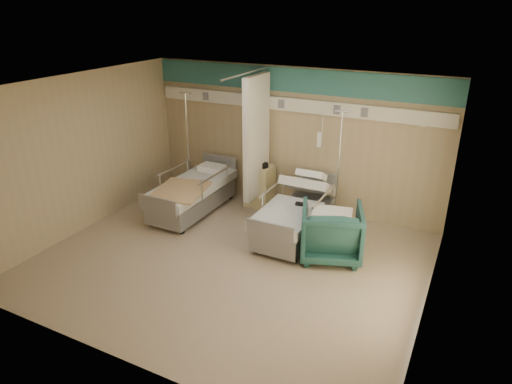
% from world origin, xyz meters
% --- Properties ---
extents(ground, '(6.00, 5.00, 0.00)m').
position_xyz_m(ground, '(0.00, 0.00, 0.00)').
color(ground, gray).
rests_on(ground, ground).
extents(room_walls, '(6.04, 5.04, 2.82)m').
position_xyz_m(room_walls, '(-0.03, 0.25, 1.86)').
color(room_walls, tan).
rests_on(room_walls, ground).
extents(bed_right, '(1.00, 2.16, 0.63)m').
position_xyz_m(bed_right, '(0.60, 1.30, 0.32)').
color(bed_right, silver).
rests_on(bed_right, ground).
extents(bed_left, '(1.00, 2.16, 0.63)m').
position_xyz_m(bed_left, '(-1.60, 1.30, 0.32)').
color(bed_left, silver).
rests_on(bed_left, ground).
extents(bedside_cabinet, '(0.50, 0.48, 0.85)m').
position_xyz_m(bedside_cabinet, '(-0.55, 2.20, 0.42)').
color(bedside_cabinet, '#D7C686').
rests_on(bedside_cabinet, ground).
extents(visitor_armchair, '(1.23, 1.25, 0.90)m').
position_xyz_m(visitor_armchair, '(1.40, 0.88, 0.45)').
color(visitor_armchair, '#1D4A45').
rests_on(visitor_armchair, ground).
extents(waffle_blanket, '(0.73, 0.68, 0.07)m').
position_xyz_m(waffle_blanket, '(1.38, 0.89, 0.93)').
color(waffle_blanket, silver).
rests_on(waffle_blanket, visitor_armchair).
extents(iv_stand_right, '(0.39, 0.39, 2.18)m').
position_xyz_m(iv_stand_right, '(1.10, 2.05, 0.45)').
color(iv_stand_right, silver).
rests_on(iv_stand_right, ground).
extents(iv_stand_left, '(0.39, 0.39, 2.19)m').
position_xyz_m(iv_stand_left, '(-2.25, 2.17, 0.45)').
color(iv_stand_left, silver).
rests_on(iv_stand_left, ground).
extents(call_remote, '(0.21, 0.12, 0.04)m').
position_xyz_m(call_remote, '(0.72, 1.26, 0.65)').
color(call_remote, black).
rests_on(call_remote, bed_right).
extents(tan_blanket, '(1.07, 1.25, 0.04)m').
position_xyz_m(tan_blanket, '(-1.53, 0.84, 0.65)').
color(tan_blanket, tan).
rests_on(tan_blanket, bed_left).
extents(toiletry_bag, '(0.23, 0.19, 0.11)m').
position_xyz_m(toiletry_bag, '(-0.47, 2.17, 0.90)').
color(toiletry_bag, black).
rests_on(toiletry_bag, bedside_cabinet).
extents(white_cup, '(0.11, 0.11, 0.14)m').
position_xyz_m(white_cup, '(-0.74, 2.26, 0.92)').
color(white_cup, white).
rests_on(white_cup, bedside_cabinet).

